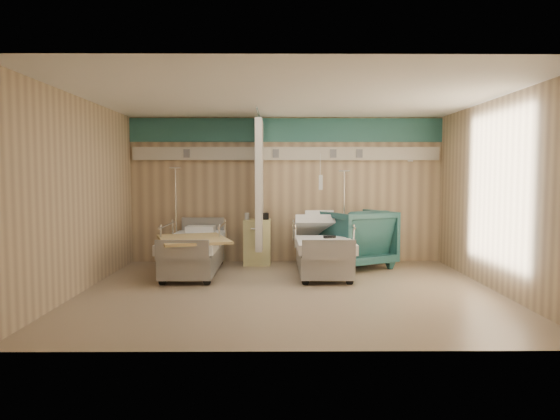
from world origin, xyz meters
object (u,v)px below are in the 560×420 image
object	(u,v)px
bed_left	(194,255)
bedside_cabinet	(257,242)
iv_stand_right	(344,244)
visitor_armchair	(355,238)
iv_stand_left	(176,245)
bed_right	(322,255)

from	to	relation	value
bed_left	bedside_cabinet	xyz separation A→B (m)	(1.05, 0.90, 0.11)
bedside_cabinet	iv_stand_right	xyz separation A→B (m)	(1.65, 0.08, -0.06)
visitor_armchair	iv_stand_right	distance (m)	0.44
bed_left	iv_stand_left	bearing A→B (deg)	118.35
bed_left	bedside_cabinet	bearing A→B (deg)	40.60
bedside_cabinet	iv_stand_left	world-z (taller)	iv_stand_left
iv_stand_right	iv_stand_left	xyz separation A→B (m)	(-3.18, -0.09, 0.01)
bed_left	visitor_armchair	bearing A→B (deg)	11.89
iv_stand_right	iv_stand_left	bearing A→B (deg)	-178.38
iv_stand_left	bed_right	bearing A→B (deg)	-18.36
bed_left	visitor_armchair	world-z (taller)	visitor_armchair
iv_stand_right	visitor_armchair	bearing A→B (deg)	-68.43
bedside_cabinet	iv_stand_right	bearing A→B (deg)	2.76
bedside_cabinet	iv_stand_left	distance (m)	1.53
bedside_cabinet	visitor_armchair	xyz separation A→B (m)	(1.80, -0.30, 0.11)
bedside_cabinet	iv_stand_left	xyz separation A→B (m)	(-1.53, -0.01, -0.05)
bedside_cabinet	visitor_armchair	bearing A→B (deg)	-9.46
visitor_armchair	iv_stand_left	xyz separation A→B (m)	(-3.33, 0.29, -0.16)
bed_right	iv_stand_left	distance (m)	2.82
iv_stand_right	iv_stand_left	distance (m)	3.18
visitor_armchair	iv_stand_left	world-z (taller)	iv_stand_left
visitor_armchair	iv_stand_left	bearing A→B (deg)	-32.63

